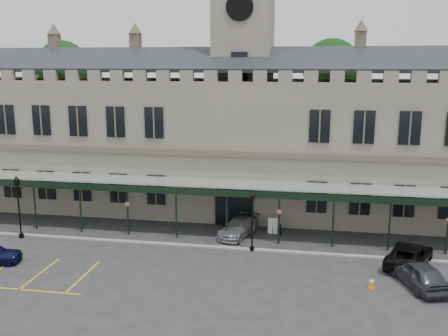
% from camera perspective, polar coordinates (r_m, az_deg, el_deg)
% --- Properties ---
extents(ground, '(140.00, 140.00, 0.00)m').
position_cam_1_polar(ground, '(32.50, -1.88, -12.60)').
color(ground, '#2A2A2D').
extents(station_building, '(60.00, 10.36, 17.30)m').
position_cam_1_polar(station_building, '(45.79, 2.15, 3.10)').
color(station_building, slate).
rests_on(station_building, ground).
extents(clock_tower, '(5.60, 5.60, 24.80)m').
position_cam_1_polar(clock_tower, '(45.34, 2.23, 11.44)').
color(clock_tower, slate).
rests_on(clock_tower, ground).
extents(canopy, '(50.00, 4.10, 4.30)m').
position_cam_1_polar(canopy, '(38.53, 0.38, -4.79)').
color(canopy, '#8C9E93').
rests_on(canopy, ground).
extents(kerb, '(60.00, 0.40, 0.12)m').
position_cam_1_polar(kerb, '(37.46, -0.13, -9.08)').
color(kerb, gray).
rests_on(kerb, ground).
extents(tree_behind_left, '(6.00, 6.00, 16.00)m').
position_cam_1_polar(tree_behind_left, '(60.83, -17.91, 10.73)').
color(tree_behind_left, '#332314').
rests_on(tree_behind_left, ground).
extents(tree_behind_mid, '(6.00, 6.00, 16.00)m').
position_cam_1_polar(tree_behind_mid, '(53.96, 12.17, 10.95)').
color(tree_behind_mid, '#332314').
rests_on(tree_behind_mid, ground).
extents(lamp_post_left, '(0.47, 0.47, 5.00)m').
position_cam_1_polar(lamp_post_left, '(41.89, -22.45, -3.55)').
color(lamp_post_left, black).
rests_on(lamp_post_left, ground).
extents(lamp_post_mid, '(0.43, 0.43, 4.50)m').
position_cam_1_polar(lamp_post_mid, '(36.23, 3.26, -5.48)').
color(lamp_post_mid, black).
rests_on(lamp_post_mid, ground).
extents(traffic_cone, '(0.44, 0.44, 0.70)m').
position_cam_1_polar(traffic_cone, '(32.49, 16.53, -12.47)').
color(traffic_cone, orange).
rests_on(traffic_cone, ground).
extents(sign_board, '(0.77, 0.07, 1.32)m').
position_cam_1_polar(sign_board, '(40.49, 5.59, -6.63)').
color(sign_board, black).
rests_on(sign_board, ground).
extents(bollard_left, '(0.17, 0.17, 0.96)m').
position_cam_1_polar(bollard_left, '(40.73, 0.01, -6.70)').
color(bollard_left, black).
rests_on(bollard_left, ground).
extents(bollard_right, '(0.16, 0.16, 0.91)m').
position_cam_1_polar(bollard_right, '(40.24, 6.45, -7.05)').
color(bollard_right, black).
rests_on(bollard_right, ground).
extents(car_taxi, '(3.27, 5.08, 1.37)m').
position_cam_1_polar(car_taxi, '(39.92, 1.67, -6.79)').
color(car_taxi, '#929499').
rests_on(car_taxi, ground).
extents(car_van, '(4.24, 5.91, 1.49)m').
position_cam_1_polar(car_van, '(36.49, 20.41, -9.30)').
color(car_van, black).
rests_on(car_van, ground).
extents(car_right_a, '(3.38, 5.15, 1.63)m').
position_cam_1_polar(car_right_a, '(33.47, 21.41, -11.20)').
color(car_right_a, '#333539').
rests_on(car_right_a, ground).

